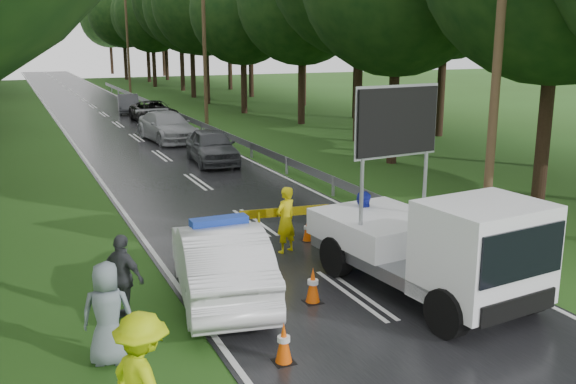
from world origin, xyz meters
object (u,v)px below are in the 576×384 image
police_sedan (220,261)px  queue_car_third (154,112)px  barrier (285,217)px  queue_car_fourth (128,104)px  civilian (364,226)px  queue_car_first (212,146)px  officer (286,220)px  work_truck (435,245)px  queue_car_second (167,127)px

police_sedan → queue_car_third: police_sedan is taller
barrier → queue_car_third: bearing=92.4°
queue_car_third → queue_car_fourth: (-0.54, 6.00, -0.02)m
civilian → queue_car_first: size_ratio=0.40×
police_sedan → officer: size_ratio=2.93×
work_truck → civilian: size_ratio=3.23×
work_truck → officer: (-1.68, 3.92, -0.31)m
queue_car_second → barrier: bearing=-100.2°
police_sedan → queue_car_first: bearing=-96.9°
queue_car_fourth → queue_car_second: bearing=-84.0°
civilian → queue_car_fourth: (0.51, 34.39, -0.20)m
work_truck → queue_car_second: (-0.11, 23.11, -0.41)m
queue_car_fourth → civilian: bearing=-82.9°
queue_car_first → queue_car_third: queue_car_first is taller
barrier → officer: bearing=-104.0°
police_sedan → queue_car_second: police_sedan is taller
civilian → queue_car_first: (0.35, 13.61, -0.12)m
civilian → queue_car_third: size_ratio=0.35×
police_sedan → queue_car_third: size_ratio=1.02×
police_sedan → work_truck: size_ratio=0.90×
work_truck → barrier: bearing=101.3°
police_sedan → civilian: police_sedan is taller
civilian → queue_car_third: (1.05, 28.39, -0.18)m
barrier → queue_car_fourth: 32.48m
barrier → civilian: civilian is taller
queue_car_third → queue_car_fourth: queue_car_third is taller
civilian → queue_car_second: bearing=69.3°
work_truck → queue_car_fourth: (0.36, 37.00, -0.50)m
barrier → queue_car_fourth: (1.79, 32.43, -0.09)m
barrier → queue_car_first: queue_car_first is taller
queue_car_first → work_truck: bearing=-85.9°
barrier → queue_car_first: size_ratio=0.55×
police_sedan → barrier: 3.83m
queue_car_third → work_truck: bearing=-94.2°
work_truck → barrier: 4.80m
police_sedan → civilian: size_ratio=2.90×
queue_car_first → queue_car_second: (-0.31, 6.89, 0.01)m
queue_car_third → civilian: bearing=-94.6°
police_sedan → queue_car_first: police_sedan is taller
queue_car_first → queue_car_fourth: 20.78m
officer → queue_car_fourth: bearing=-116.7°
civilian → queue_car_fourth: size_ratio=0.43×
barrier → officer: officer is taller
civilian → queue_car_second: 20.49m
queue_car_fourth → officer: bearing=-85.6°
officer → queue_car_second: 19.25m
queue_car_second → work_truck: bearing=-95.8°
civilian → queue_car_second: (0.04, 20.49, -0.11)m
officer → queue_car_fourth: size_ratio=0.42×
work_truck → queue_car_first: bearing=83.2°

